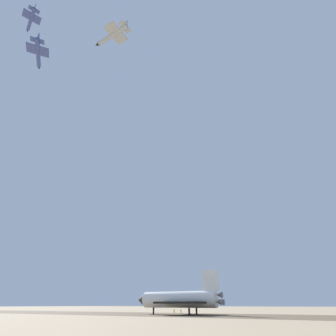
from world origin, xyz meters
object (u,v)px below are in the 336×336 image
(chase_jet_high_escort, at_px, (113,35))
(ground_crew_near_nose, at_px, (181,311))
(chase_jet_left_wing, at_px, (31,19))
(chase_jet_right_wing, at_px, (38,53))
(ground_crew_mid_fuselage, at_px, (174,311))
(space_shuttle, at_px, (178,300))

(chase_jet_high_escort, distance_m, ground_crew_near_nose, 118.39)
(chase_jet_left_wing, xyz_separation_m, chase_jet_high_escort, (-48.98, -6.60, -36.92))
(chase_jet_right_wing, xyz_separation_m, ground_crew_mid_fuselage, (-15.49, -85.73, -89.00))
(chase_jet_left_wing, bearing_deg, chase_jet_right_wing, -155.94)
(chase_jet_left_wing, relative_size, chase_jet_right_wing, 1.12)
(chase_jet_right_wing, height_order, ground_crew_mid_fuselage, chase_jet_right_wing)
(space_shuttle, bearing_deg, chase_jet_high_escort, 96.55)
(chase_jet_high_escort, bearing_deg, ground_crew_near_nose, -77.91)
(space_shuttle, height_order, ground_crew_mid_fuselage, space_shuttle)
(chase_jet_high_escort, bearing_deg, ground_crew_mid_fuselage, -75.46)
(chase_jet_right_wing, relative_size, ground_crew_near_nose, 7.74)
(chase_jet_right_wing, height_order, chase_jet_high_escort, chase_jet_right_wing)
(chase_jet_high_escort, bearing_deg, space_shuttle, -80.92)
(chase_jet_high_escort, bearing_deg, chase_jet_left_wing, 10.93)
(space_shuttle, xyz_separation_m, ground_crew_mid_fuselage, (9.26, -15.26, -4.41))
(space_shuttle, distance_m, chase_jet_left_wing, 145.45)
(chase_jet_left_wing, distance_m, chase_jet_right_wing, 39.63)
(chase_jet_high_escort, bearing_deg, chase_jet_right_wing, 15.45)
(chase_jet_right_wing, relative_size, chase_jet_high_escort, 0.88)
(ground_crew_near_nose, bearing_deg, space_shuttle, -59.94)
(chase_jet_right_wing, xyz_separation_m, chase_jet_high_escort, (-31.24, -6.75, -1.48))
(chase_jet_left_wing, height_order, chase_jet_right_wing, chase_jet_left_wing)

